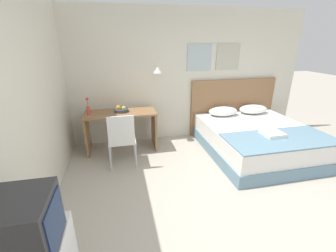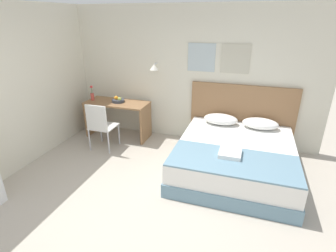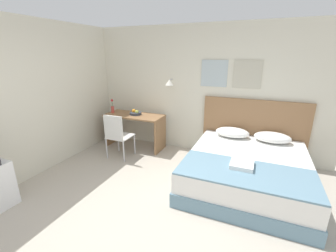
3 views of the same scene
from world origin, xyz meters
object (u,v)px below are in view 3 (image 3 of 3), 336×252
pillow_right (272,137)px  desk_chair (117,133)px  bed (246,171)px  pillow_left (232,132)px  fruit_bowl (135,113)px  headboard (253,130)px  flower_vase (113,108)px  throw_blanket (245,172)px  desk (135,124)px  folded_towel_near_foot (242,164)px

pillow_right → desk_chair: size_ratio=0.68×
pillow_right → desk_chair: bearing=-165.2°
bed → pillow_left: bearing=114.6°
bed → desk_chair: 2.53m
fruit_bowl → desk_chair: bearing=-92.5°
headboard → fruit_bowl: 2.51m
desk_chair → flower_vase: flower_vase is taller
throw_blanket → desk: 2.82m
fruit_bowl → desk: bearing=-142.8°
desk_chair → fruit_bowl: (0.03, 0.70, 0.26)m
pillow_right → desk_chair: (-2.87, -0.76, -0.07)m
pillow_right → throw_blanket: size_ratio=0.35×
pillow_left → desk_chair: 2.29m
desk_chair → fruit_bowl: size_ratio=3.60×
folded_towel_near_foot → fruit_bowl: 2.71m
bed → flower_vase: 3.20m
headboard → flower_vase: size_ratio=6.26×
pillow_left → fruit_bowl: size_ratio=2.44×
throw_blanket → desk_chair: size_ratio=1.92×
folded_towel_near_foot → flower_vase: 3.23m
folded_towel_near_foot → throw_blanket: bearing=-69.0°
fruit_bowl → folded_towel_near_foot: bearing=-25.8°
desk_chair → fruit_bowl: bearing=87.5°
desk_chair → pillow_right: bearing=14.8°
fruit_bowl → flower_vase: bearing=-175.5°
pillow_left → pillow_right: same height
pillow_left → flower_vase: bearing=-177.7°
desk → flower_vase: size_ratio=4.17×
folded_towel_near_foot → pillow_left: bearing=103.7°
flower_vase → desk_chair: bearing=-49.8°
headboard → pillow_left: bearing=-142.3°
flower_vase → desk: bearing=3.0°
desk → desk_chair: bearing=-90.7°
bed → pillow_right: 0.93m
folded_towel_near_foot → flower_vase: flower_vase is taller
pillow_right → desk_chair: desk_chair is taller
bed → headboard: bearing=90.0°
flower_vase → pillow_right: bearing=1.8°
folded_towel_near_foot → desk: size_ratio=0.25×
desk → pillow_right: bearing=1.6°
bed → headboard: 1.12m
desk_chair → flower_vase: (-0.55, 0.65, 0.34)m
bed → folded_towel_near_foot: 0.56m
pillow_right → desk: size_ratio=0.48×
throw_blanket → folded_towel_near_foot: (-0.06, 0.14, 0.04)m
headboard → pillow_left: 0.45m
bed → flower_vase: flower_vase is taller
bed → desk: bearing=164.3°
pillow_left → flower_vase: size_ratio=2.01×
fruit_bowl → pillow_left: bearing=1.7°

